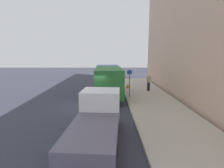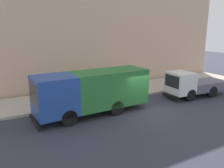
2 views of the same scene
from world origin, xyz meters
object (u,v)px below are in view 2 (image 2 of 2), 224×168
object	(u,v)px
traffic_cone_orange	(37,105)
large_utility_truck	(92,90)
street_sign_post	(95,82)
pedestrian_walking	(49,88)
small_flatbed_truck	(192,85)

from	to	relation	value
traffic_cone_orange	large_utility_truck	bearing A→B (deg)	-124.88
traffic_cone_orange	street_sign_post	world-z (taller)	street_sign_post
large_utility_truck	pedestrian_walking	size ratio (longest dim) A/B	4.52
large_utility_truck	street_sign_post	xyz separation A→B (m)	(1.95, -1.05, 0.03)
traffic_cone_orange	street_sign_post	bearing A→B (deg)	-93.48
pedestrian_walking	traffic_cone_orange	xyz separation A→B (m)	(-2.12, 1.35, -0.61)
small_flatbed_truck	street_sign_post	xyz separation A→B (m)	(2.34, 7.85, 0.63)
large_utility_truck	street_sign_post	distance (m)	2.21
pedestrian_walking	traffic_cone_orange	size ratio (longest dim) A/B	2.95
street_sign_post	small_flatbed_truck	bearing A→B (deg)	-106.62
large_utility_truck	small_flatbed_truck	size ratio (longest dim) A/B	1.37
large_utility_truck	small_flatbed_truck	xyz separation A→B (m)	(-0.40, -8.90, -0.60)
large_utility_truck	traffic_cone_orange	xyz separation A→B (m)	(2.20, 3.16, -1.18)
pedestrian_walking	large_utility_truck	bearing A→B (deg)	-174.67
small_flatbed_truck	pedestrian_walking	xyz separation A→B (m)	(4.71, 10.71, 0.03)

